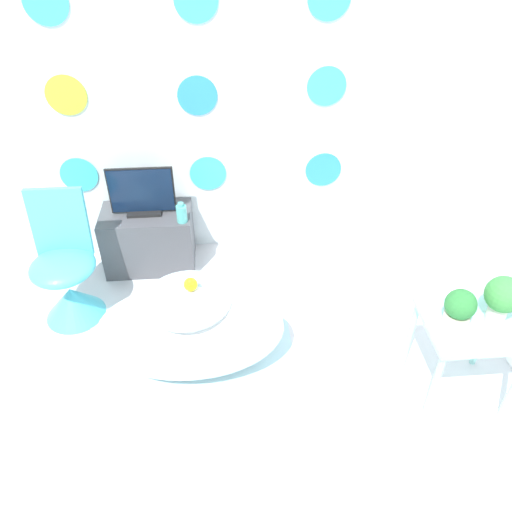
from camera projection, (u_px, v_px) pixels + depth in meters
The scene contains 11 objects.
wall_back_dotted at pixel (195, 66), 2.97m from camera, with size 4.40×0.05×2.60m.
rug at pixel (188, 370), 2.79m from camera, with size 1.21×0.93×0.01m.
bathtub at pixel (191, 330), 2.70m from camera, with size 1.02×0.56×0.49m.
rubber_duck at pixel (191, 284), 2.57m from camera, with size 0.07×0.08×0.09m.
chair at pixel (68, 282), 3.00m from camera, with size 0.38×0.38×0.81m.
tv_cabinet at pixel (149, 239), 3.42m from camera, with size 0.60×0.35×0.43m.
tv at pixel (142, 193), 3.21m from camera, with size 0.42×0.12×0.33m.
vase at pixel (182, 213), 3.18m from camera, with size 0.07×0.07×0.14m.
side_table at pixel (469, 336), 2.43m from camera, with size 0.46×0.39×0.51m.
potted_plant_left at pixel (459, 309), 2.29m from camera, with size 0.14×0.14×0.21m.
potted_plant_right at pixel (503, 297), 2.30m from camera, with size 0.17×0.17×0.25m.
Camera 1 is at (0.12, -0.86, 2.21)m, focal length 35.00 mm.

